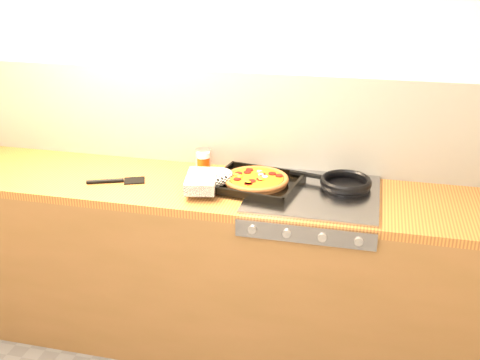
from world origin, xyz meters
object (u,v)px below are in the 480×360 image
(pizza_on_tray, at_px, (241,180))
(juice_glass, at_px, (203,162))
(tomato_can, at_px, (203,160))
(frying_pan, at_px, (345,183))

(pizza_on_tray, relative_size, juice_glass, 4.94)
(tomato_can, distance_m, juice_glass, 0.03)
(tomato_can, height_order, juice_glass, tomato_can)
(frying_pan, distance_m, juice_glass, 0.72)
(pizza_on_tray, distance_m, frying_pan, 0.49)
(frying_pan, bearing_deg, tomato_can, 172.80)
(frying_pan, height_order, tomato_can, tomato_can)
(pizza_on_tray, height_order, tomato_can, tomato_can)
(pizza_on_tray, xyz_separation_m, frying_pan, (0.48, 0.09, -0.01))
(frying_pan, relative_size, juice_glass, 3.76)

